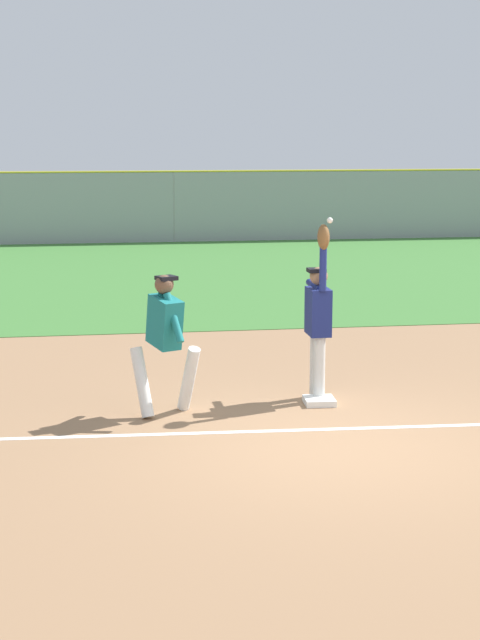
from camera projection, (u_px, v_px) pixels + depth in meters
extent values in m
plane|color=#936D4C|center=(334.00, 445.00, 10.95)|extent=(68.50, 68.50, 0.00)
cube|color=#3D7533|center=(199.00, 273.00, 24.18)|extent=(42.15, 14.25, 0.01)
cube|color=white|center=(319.00, 401.00, 12.61)|extent=(0.40, 0.40, 0.08)
cylinder|color=silver|center=(316.00, 365.00, 12.87)|extent=(0.15, 0.15, 0.85)
cylinder|color=silver|center=(319.00, 369.00, 12.67)|extent=(0.15, 0.15, 0.85)
cube|color=navy|center=(318.00, 311.00, 12.63)|extent=(0.26, 0.44, 0.60)
sphere|color=#8C6647|center=(319.00, 276.00, 12.55)|extent=(0.23, 0.23, 0.23)
cube|color=black|center=(316.00, 270.00, 12.53)|extent=(0.22, 0.20, 0.05)
cylinder|color=navy|center=(323.00, 266.00, 12.31)|extent=(0.09, 0.09, 0.62)
cylinder|color=navy|center=(315.00, 286.00, 12.79)|extent=(0.09, 0.62, 0.09)
ellipsoid|color=brown|center=(323.00, 237.00, 12.24)|extent=(0.14, 0.28, 0.32)
cylinder|color=white|center=(189.00, 379.00, 12.17)|extent=(0.32, 0.46, 0.85)
cylinder|color=white|center=(142.00, 382.00, 12.00)|extent=(0.32, 0.46, 0.85)
cube|color=#197272|center=(165.00, 322.00, 11.95)|extent=(0.46, 0.59, 0.66)
sphere|color=brown|center=(164.00, 284.00, 11.86)|extent=(0.31, 0.31, 0.23)
cube|color=black|center=(166.00, 278.00, 11.86)|extent=(0.28, 0.27, 0.05)
cylinder|color=#197272|center=(156.00, 312.00, 12.11)|extent=(0.25, 0.40, 0.58)
cylinder|color=#197272|center=(174.00, 318.00, 11.75)|extent=(0.25, 0.40, 0.58)
sphere|color=white|center=(330.00, 220.00, 12.20)|extent=(0.07, 0.07, 0.07)
cube|color=#93999E|center=(174.00, 207.00, 30.90)|extent=(42.15, 0.06, 2.16)
cylinder|color=yellow|center=(173.00, 171.00, 30.70)|extent=(42.15, 0.06, 0.06)
cylinder|color=gray|center=(174.00, 207.00, 30.90)|extent=(0.08, 0.08, 2.16)
cylinder|color=black|center=(1.00, 221.00, 34.87)|extent=(0.61, 0.25, 0.60)
cube|color=white|center=(133.00, 216.00, 33.93)|extent=(4.52, 2.21, 0.55)
cube|color=#2D333D|center=(132.00, 202.00, 33.84)|extent=(2.32, 1.90, 0.40)
cylinder|color=black|center=(175.00, 221.00, 35.02)|extent=(0.61, 0.26, 0.60)
cylinder|color=black|center=(176.00, 226.00, 33.16)|extent=(0.61, 0.26, 0.60)
cylinder|color=black|center=(92.00, 222.00, 34.80)|extent=(0.61, 0.26, 0.60)
cylinder|color=black|center=(88.00, 227.00, 32.94)|extent=(0.61, 0.26, 0.60)
cube|color=black|center=(307.00, 212.00, 35.54)|extent=(4.51, 2.17, 0.55)
cube|color=#2D333D|center=(307.00, 199.00, 35.45)|extent=(2.30, 1.88, 0.40)
cylinder|color=black|center=(342.00, 217.00, 36.64)|extent=(0.61, 0.26, 0.60)
cylinder|color=black|center=(352.00, 222.00, 34.78)|extent=(0.61, 0.26, 0.60)
cylinder|color=black|center=(264.00, 218.00, 36.39)|extent=(0.61, 0.26, 0.60)
cylinder|color=black|center=(270.00, 222.00, 34.53)|extent=(0.61, 0.26, 0.60)
cube|color=#23389E|center=(466.00, 211.00, 35.91)|extent=(4.51, 2.16, 0.55)
cube|color=#2D333D|center=(467.00, 198.00, 35.82)|extent=(2.30, 1.88, 0.40)
cylinder|color=black|center=(418.00, 217.00, 36.57)|extent=(0.61, 0.26, 0.60)
cylinder|color=black|center=(439.00, 222.00, 34.75)|extent=(0.61, 0.26, 0.60)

